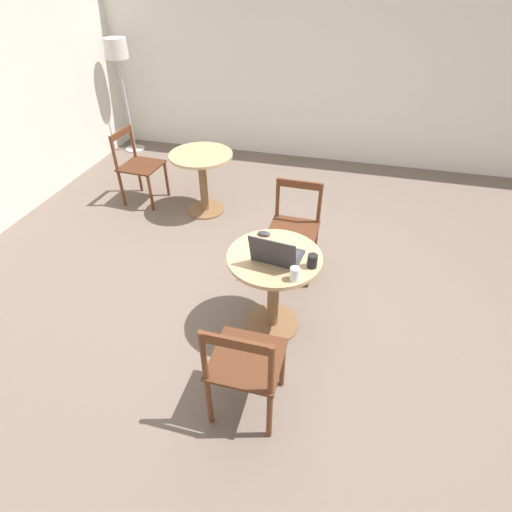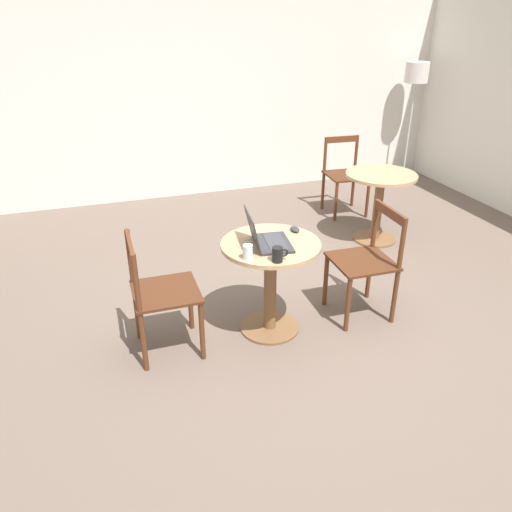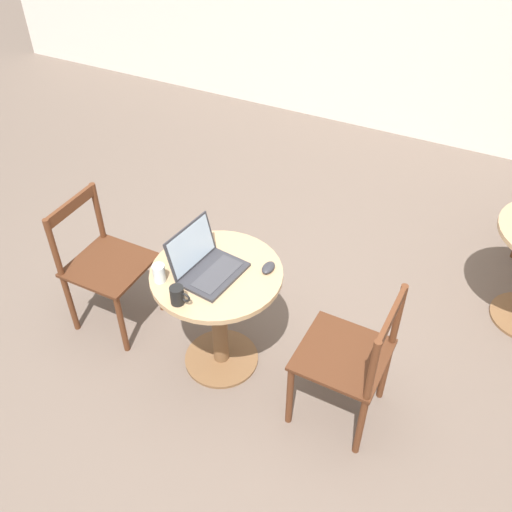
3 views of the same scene
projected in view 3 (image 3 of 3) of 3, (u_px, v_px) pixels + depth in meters
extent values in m
plane|color=#66564C|center=(258.00, 375.00, 3.35)|extent=(16.00, 16.00, 0.00)
cylinder|color=brown|center=(222.00, 358.00, 3.44)|extent=(0.44, 0.44, 0.02)
cylinder|color=brown|center=(219.00, 319.00, 3.21)|extent=(0.09, 0.09, 0.66)
cylinder|color=tan|center=(216.00, 274.00, 2.99)|extent=(0.70, 0.70, 0.03)
cylinder|color=#562D19|center=(290.00, 396.00, 2.98)|extent=(0.04, 0.04, 0.45)
cylinder|color=#562D19|center=(319.00, 345.00, 3.24)|extent=(0.04, 0.04, 0.45)
cylinder|color=#562D19|center=(360.00, 426.00, 2.84)|extent=(0.04, 0.04, 0.45)
cylinder|color=#562D19|center=(385.00, 371.00, 3.10)|extent=(0.04, 0.04, 0.45)
cube|color=#492715|center=(343.00, 354.00, 2.88)|extent=(0.45, 0.45, 0.02)
cylinder|color=#562D19|center=(372.00, 371.00, 2.55)|extent=(0.04, 0.04, 0.39)
cylinder|color=#562D19|center=(398.00, 315.00, 2.81)|extent=(0.04, 0.04, 0.39)
cube|color=#562D19|center=(391.00, 318.00, 2.57)|extent=(0.03, 0.42, 0.07)
cylinder|color=#562D19|center=(159.00, 284.00, 3.62)|extent=(0.04, 0.04, 0.45)
cylinder|color=#562D19|center=(122.00, 324.00, 3.35)|extent=(0.04, 0.04, 0.45)
cylinder|color=#562D19|center=(110.00, 265.00, 3.75)|extent=(0.04, 0.04, 0.45)
cylinder|color=#562D19|center=(70.00, 303.00, 3.49)|extent=(0.04, 0.04, 0.45)
cube|color=#492715|center=(109.00, 265.00, 3.40)|extent=(0.44, 0.44, 0.02)
cylinder|color=#562D19|center=(98.00, 211.00, 3.46)|extent=(0.04, 0.04, 0.39)
cylinder|color=#562D19|center=(54.00, 248.00, 3.20)|extent=(0.04, 0.04, 0.39)
cube|color=#562D19|center=(71.00, 206.00, 3.23)|extent=(0.03, 0.42, 0.07)
cube|color=#2D2D33|center=(214.00, 274.00, 2.95)|extent=(0.27, 0.36, 0.02)
cube|color=#38383D|center=(217.00, 274.00, 2.94)|extent=(0.16, 0.30, 0.00)
cube|color=#2D2D33|center=(191.00, 246.00, 2.93)|extent=(0.10, 0.34, 0.23)
cube|color=#9EB2C6|center=(192.00, 246.00, 2.93)|extent=(0.09, 0.31, 0.20)
ellipsoid|color=#2D2D33|center=(268.00, 268.00, 2.98)|extent=(0.06, 0.10, 0.03)
cylinder|color=black|center=(177.00, 295.00, 2.77)|extent=(0.07, 0.07, 0.10)
torus|color=black|center=(185.00, 298.00, 2.76)|extent=(0.06, 0.01, 0.06)
cylinder|color=silver|center=(159.00, 273.00, 2.90)|extent=(0.07, 0.07, 0.10)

